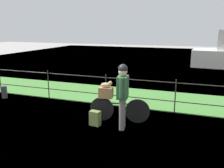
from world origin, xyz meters
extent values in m
plane|color=#9E9993|center=(0.00, 0.00, 0.00)|extent=(60.00, 60.00, 0.00)
cube|color=#478438|center=(0.00, 3.39, 0.01)|extent=(27.00, 2.40, 0.03)
plane|color=#426684|center=(0.00, 11.33, 0.00)|extent=(30.00, 30.00, 0.00)
cylinder|color=#28231E|center=(-4.50, 2.18, 0.52)|extent=(0.04, 0.04, 1.05)
cylinder|color=#28231E|center=(-2.25, 2.18, 0.52)|extent=(0.04, 0.04, 1.05)
cylinder|color=#28231E|center=(0.00, 2.18, 0.52)|extent=(0.04, 0.04, 1.05)
cylinder|color=#28231E|center=(2.25, 2.18, 0.52)|extent=(0.04, 0.04, 1.05)
cylinder|color=#28231E|center=(0.00, 2.18, 0.37)|extent=(18.00, 0.03, 0.03)
cylinder|color=#28231E|center=(0.00, 2.18, 0.94)|extent=(18.00, 0.03, 0.03)
cylinder|color=black|center=(1.38, 1.03, 0.33)|extent=(0.67, 0.15, 0.67)
cylinder|color=black|center=(0.40, 0.87, 0.33)|extent=(0.67, 0.15, 0.67)
cylinder|color=#2D2D33|center=(0.89, 0.95, 0.52)|extent=(0.77, 0.17, 0.04)
cube|color=black|center=(0.51, 0.89, 0.57)|extent=(0.21, 0.12, 0.06)
cube|color=slate|center=(0.51, 0.89, 0.66)|extent=(0.38, 0.22, 0.02)
cube|color=olive|center=(0.51, 0.89, 0.82)|extent=(0.41, 0.30, 0.29)
ellipsoid|color=tan|center=(0.51, 0.89, 1.03)|extent=(0.30, 0.18, 0.13)
sphere|color=tan|center=(0.63, 0.91, 1.09)|extent=(0.11, 0.11, 0.11)
cylinder|color=slate|center=(1.09, 0.63, 0.41)|extent=(0.14, 0.14, 0.82)
cylinder|color=slate|center=(1.12, 0.43, 0.41)|extent=(0.14, 0.14, 0.82)
cube|color=#2D5633|center=(1.11, 0.53, 1.10)|extent=(0.32, 0.44, 0.56)
cylinder|color=#2D5633|center=(1.07, 0.75, 1.13)|extent=(0.10, 0.10, 0.50)
cylinder|color=#2D5633|center=(1.14, 0.31, 1.13)|extent=(0.10, 0.10, 0.50)
sphere|color=tan|center=(1.11, 0.53, 1.49)|extent=(0.22, 0.22, 0.22)
sphere|color=black|center=(1.11, 0.53, 1.57)|extent=(0.23, 0.23, 0.23)
cube|color=olive|center=(0.37, 0.47, 0.20)|extent=(0.30, 0.21, 0.40)
cylinder|color=#38383D|center=(-3.84, 1.68, 0.22)|extent=(0.20, 0.20, 0.44)
camera|label=1|loc=(2.88, -5.07, 2.56)|focal=38.87mm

